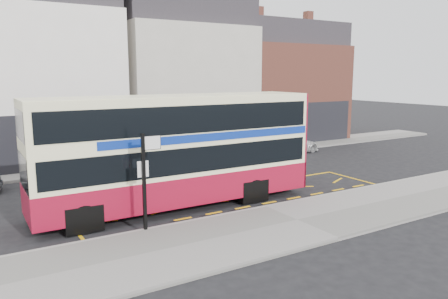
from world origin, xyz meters
TOP-DOWN VIEW (x-y plane):
  - ground at (0.00, 0.00)m, footprint 120.00×120.00m
  - pavement at (0.00, -2.30)m, footprint 40.00×4.00m
  - kerb at (0.00, -0.38)m, footprint 40.00×0.15m
  - far_pavement at (0.00, 11.00)m, footprint 50.00×3.00m
  - road_markings at (0.00, 1.60)m, footprint 14.00×3.40m
  - terrace_left at (-5.50, 14.99)m, footprint 8.00×8.01m
  - terrace_green_shop at (3.50, 14.99)m, footprint 9.00×8.01m
  - terrace_right at (12.50, 14.99)m, footprint 9.00×8.01m
  - double_decker_bus at (-2.78, 1.75)m, footprint 11.28×2.67m
  - bus_stop_post at (-4.97, -0.39)m, footprint 0.81×0.14m
  - car_grey at (-3.28, 9.14)m, footprint 4.48×2.05m
  - car_white at (9.01, 8.89)m, footprint 4.25×1.87m
  - street_tree_right at (6.14, 11.40)m, footprint 2.15×2.15m

SIDE VIEW (x-z plane):
  - ground at x=0.00m, z-range 0.00..0.00m
  - road_markings at x=0.00m, z-range 0.00..0.01m
  - pavement at x=0.00m, z-range 0.00..0.15m
  - kerb at x=0.00m, z-range 0.00..0.15m
  - far_pavement at x=0.00m, z-range 0.00..0.15m
  - car_white at x=9.01m, z-range 0.00..1.21m
  - car_grey at x=-3.28m, z-range 0.00..1.43m
  - bus_stop_post at x=-4.97m, z-range 0.46..3.72m
  - double_decker_bus at x=-2.78m, z-range 0.12..4.62m
  - street_tree_right at x=6.14m, z-range 0.84..5.49m
  - terrace_right at x=12.50m, z-range -0.58..9.72m
  - terrace_green_shop at x=3.50m, z-range -0.58..10.72m
  - terrace_left at x=-5.50m, z-range -0.58..11.22m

